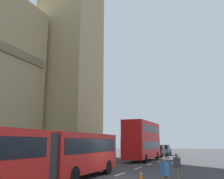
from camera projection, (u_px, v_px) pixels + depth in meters
name	position (u px, v px, depth m)	size (l,w,h in m)	color
ground_plane	(111.00, 177.00, 16.57)	(160.00, 160.00, 0.00)	#333335
lane_centre_marking	(120.00, 174.00, 18.08)	(29.80, 0.16, 0.01)	silver
articulated_bus	(36.00, 154.00, 12.71)	(16.45, 2.54, 2.90)	red
double_decker_bus	(143.00, 139.00, 31.75)	(9.71, 2.54, 4.90)	red
sedan_lead	(159.00, 151.00, 38.94)	(4.40, 1.86, 1.85)	black
sedan_trailing	(165.00, 150.00, 45.08)	(4.40, 1.86, 1.85)	navy
traffic_cone_west	(141.00, 175.00, 15.75)	(0.36, 0.36, 0.58)	black
traffic_cone_middle	(164.00, 166.00, 21.32)	(0.36, 0.36, 0.58)	black
traffic_cone_east	(160.00, 163.00, 23.95)	(0.36, 0.36, 0.58)	black
pedestrian_near_cones	(165.00, 174.00, 10.99)	(0.46, 0.44, 1.69)	#726651
pedestrian_by_kerb	(177.00, 167.00, 14.02)	(0.36, 0.41, 1.69)	#726651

